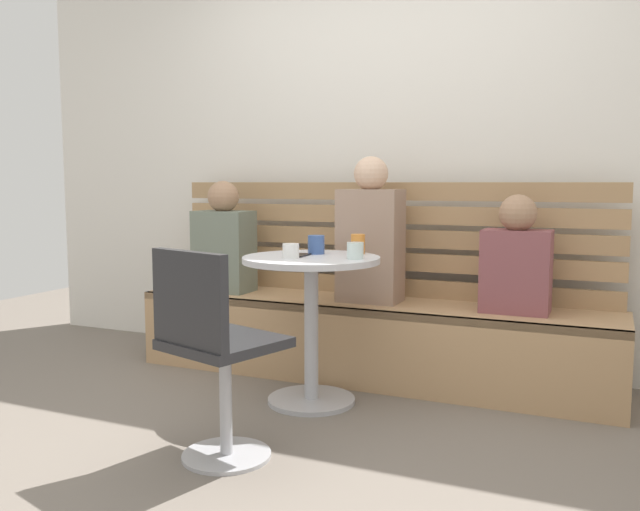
{
  "coord_description": "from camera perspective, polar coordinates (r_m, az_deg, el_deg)",
  "views": [
    {
      "loc": [
        1.24,
        -2.27,
        1.1
      ],
      "look_at": [
        -0.06,
        0.66,
        0.75
      ],
      "focal_mm": 37.33,
      "sensor_mm": 36.0,
      "label": 1
    }
  ],
  "objects": [
    {
      "name": "white_chair",
      "position": [
        2.64,
        -9.21,
        -7.78
      ],
      "size": [
        0.5,
        0.5,
        0.85
      ],
      "color": "#ADADB2",
      "rests_on": "ground"
    },
    {
      "name": "cafe_table",
      "position": [
        3.3,
        -0.75,
        -3.91
      ],
      "size": [
        0.68,
        0.68,
        0.74
      ],
      "color": "#ADADB2",
      "rests_on": "ground"
    },
    {
      "name": "ground",
      "position": [
        2.81,
        -4.58,
        -16.81
      ],
      "size": [
        8.0,
        8.0,
        0.0
      ],
      "primitive_type": "plane",
      "color": "#70665B"
    },
    {
      "name": "cup_tumbler_orange",
      "position": [
        3.4,
        3.27,
        0.99
      ],
      "size": [
        0.07,
        0.07,
        0.1
      ],
      "primitive_type": "cylinder",
      "color": "orange",
      "rests_on": "cafe_table"
    },
    {
      "name": "phone_on_table",
      "position": [
        3.3,
        -1.74,
        0.03
      ],
      "size": [
        0.08,
        0.14,
        0.01
      ],
      "primitive_type": "cube",
      "rotation": [
        0.0,
        0.0,
        0.07
      ],
      "color": "black",
      "rests_on": "cafe_table"
    },
    {
      "name": "cup_mug_blue",
      "position": [
        3.39,
        -0.33,
        0.93
      ],
      "size": [
        0.08,
        0.08,
        0.09
      ],
      "primitive_type": "cylinder",
      "color": "#3D5B9E",
      "rests_on": "cafe_table"
    },
    {
      "name": "cup_glass_short",
      "position": [
        3.17,
        3.04,
        0.42
      ],
      "size": [
        0.08,
        0.08,
        0.08
      ],
      "primitive_type": "cylinder",
      "color": "silver",
      "rests_on": "cafe_table"
    },
    {
      "name": "booth_bench",
      "position": [
        3.79,
        4.12,
        -7.18
      ],
      "size": [
        2.7,
        0.52,
        0.44
      ],
      "color": "tan",
      "rests_on": "ground"
    },
    {
      "name": "back_wall",
      "position": [
        4.12,
        6.38,
        11.08
      ],
      "size": [
        5.2,
        0.1,
        2.9
      ],
      "primitive_type": "cube",
      "color": "silver",
      "rests_on": "ground"
    },
    {
      "name": "person_child_left",
      "position": [
        4.09,
        -8.24,
        1.09
      ],
      "size": [
        0.34,
        0.22,
        0.67
      ],
      "color": "slate",
      "rests_on": "booth_bench"
    },
    {
      "name": "person_adult",
      "position": [
        3.7,
        4.35,
        1.62
      ],
      "size": [
        0.34,
        0.22,
        0.81
      ],
      "color": "#9E7F6B",
      "rests_on": "booth_bench"
    },
    {
      "name": "cup_ceramic_white",
      "position": [
        3.2,
        -2.52,
        0.4
      ],
      "size": [
        0.08,
        0.08,
        0.07
      ],
      "primitive_type": "cylinder",
      "color": "white",
      "rests_on": "cafe_table"
    },
    {
      "name": "person_child_middle",
      "position": [
        3.53,
        16.49,
        -0.45
      ],
      "size": [
        0.34,
        0.22,
        0.6
      ],
      "color": "brown",
      "rests_on": "booth_bench"
    },
    {
      "name": "booth_backrest",
      "position": [
        3.93,
        5.38,
        1.49
      ],
      "size": [
        2.65,
        0.04,
        0.66
      ],
      "color": "#A68157",
      "rests_on": "booth_bench"
    }
  ]
}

